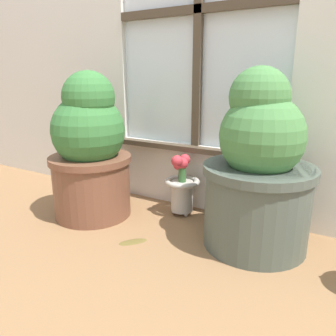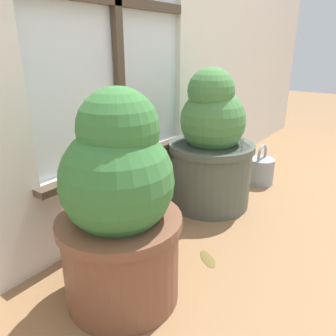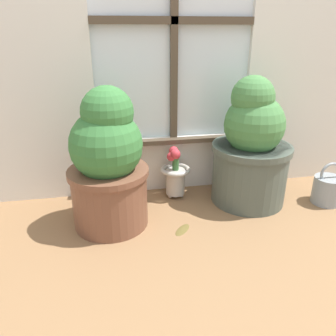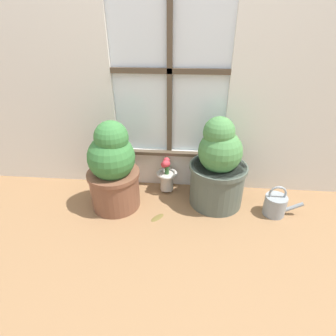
{
  "view_description": "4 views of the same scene",
  "coord_description": "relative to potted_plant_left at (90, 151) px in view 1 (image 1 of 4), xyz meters",
  "views": [
    {
      "loc": [
        0.65,
        -0.82,
        0.62
      ],
      "look_at": [
        -0.0,
        0.28,
        0.25
      ],
      "focal_mm": 35.0,
      "sensor_mm": 36.0,
      "label": 1
    },
    {
      "loc": [
        -0.94,
        -0.39,
        0.73
      ],
      "look_at": [
        0.01,
        0.3,
        0.29
      ],
      "focal_mm": 35.0,
      "sensor_mm": 36.0,
      "label": 2
    },
    {
      "loc": [
        -0.34,
        -1.15,
        0.84
      ],
      "look_at": [
        -0.06,
        0.34,
        0.2
      ],
      "focal_mm": 35.0,
      "sensor_mm": 36.0,
      "label": 3
    },
    {
      "loc": [
        0.15,
        -1.29,
        1.18
      ],
      "look_at": [
        0.01,
        0.3,
        0.27
      ],
      "focal_mm": 28.0,
      "sensor_mm": 36.0,
      "label": 4
    }
  ],
  "objects": [
    {
      "name": "ground_plane",
      "position": [
        0.36,
        -0.2,
        -0.3
      ],
      "size": [
        10.0,
        10.0,
        0.0
      ],
      "primitive_type": "plane",
      "color": "olive"
    },
    {
      "name": "potted_plant_right",
      "position": [
        0.71,
        0.1,
        -0.01
      ],
      "size": [
        0.4,
        0.4,
        0.65
      ],
      "color": "#4C564C",
      "rests_on": "ground_plane"
    },
    {
      "name": "flower_vase",
      "position": [
        0.34,
        0.21,
        -0.16
      ],
      "size": [
        0.16,
        0.16,
        0.28
      ],
      "color": "#BCB7AD",
      "rests_on": "ground_plane"
    },
    {
      "name": "fallen_leaf",
      "position": [
        0.31,
        -0.12,
        -0.29
      ],
      "size": [
        0.1,
        0.11,
        0.01
      ],
      "color": "brown",
      "rests_on": "ground_plane"
    },
    {
      "name": "potted_plant_left",
      "position": [
        0.0,
        0.0,
        0.0
      ],
      "size": [
        0.36,
        0.36,
        0.64
      ],
      "color": "brown",
      "rests_on": "ground_plane"
    }
  ]
}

